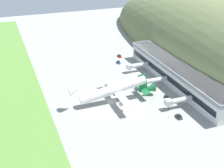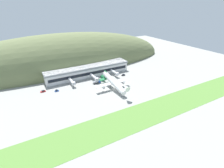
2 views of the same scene
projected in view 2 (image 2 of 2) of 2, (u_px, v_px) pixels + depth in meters
name	position (u px, v px, depth m)	size (l,w,h in m)	color
ground_plane	(114.00, 90.00, 161.83)	(412.15, 412.15, 0.00)	gray
grass_strip_foreground	(145.00, 114.00, 127.00)	(370.94, 26.36, 0.08)	#568438
hill_backdrop	(61.00, 67.00, 218.88)	(300.38, 80.41, 80.71)	#667047
terminal_building	(87.00, 70.00, 191.33)	(92.96, 19.43, 11.16)	silver
jetway_0	(72.00, 82.00, 168.48)	(3.38, 14.23, 5.43)	silver
jetway_1	(94.00, 77.00, 177.80)	(3.38, 16.84, 5.43)	silver
jetway_2	(115.00, 72.00, 189.84)	(3.38, 14.51, 5.43)	silver
cargo_airplane	(113.00, 82.00, 160.50)	(34.70, 46.78, 12.48)	white
service_car_0	(106.00, 77.00, 186.98)	(3.89, 1.80, 1.45)	#333338
service_car_1	(43.00, 91.00, 157.43)	(4.65, 1.95, 1.57)	#B21E1E
service_car_2	(123.00, 75.00, 192.03)	(4.19, 1.90, 1.65)	#333338
service_car_3	(57.00, 91.00, 158.33)	(3.74, 1.82, 1.68)	#264C99
fuel_truck	(97.00, 82.00, 173.54)	(8.24, 2.54, 3.03)	#264C99
traffic_cone_0	(124.00, 77.00, 187.91)	(0.52, 0.52, 0.58)	orange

